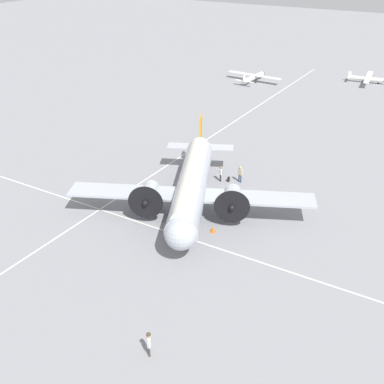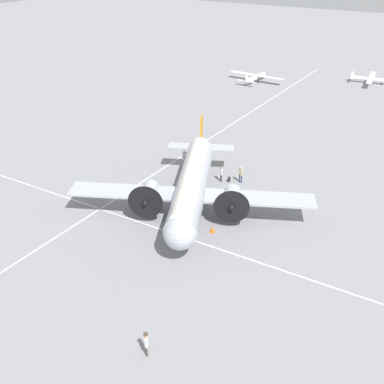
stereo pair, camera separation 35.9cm
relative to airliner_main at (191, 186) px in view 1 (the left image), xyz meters
name	(u,v)px [view 1 (the left image)]	position (x,y,z in m)	size (l,w,h in m)	color
ground_plane	(192,208)	(-0.41, -0.19, -2.62)	(300.00, 300.00, 0.00)	gray
apron_line_eastwest	(130,190)	(-0.41, -7.65, -2.62)	(120.00, 0.16, 0.01)	silver
apron_line_northsouth	(165,231)	(4.22, -0.19, -2.62)	(0.16, 120.00, 0.01)	silver
airliner_main	(191,186)	(0.00, 0.00, 0.00)	(19.13, 21.51, 6.10)	#ADB2BC
crew_foreground	(149,342)	(16.62, 6.88, -1.53)	(0.49, 0.41, 1.75)	#473D2D
passenger_boarding	(240,173)	(-7.81, 1.29, -1.50)	(0.32, 0.61, 1.84)	navy
ramp_agent	(221,172)	(-7.00, -0.59, -1.56)	(0.49, 0.40, 1.73)	#2D2D33
suitcase_near_door	(229,179)	(-7.35, 0.19, -2.37)	(0.35, 0.17, 0.56)	#232328
light_aircraft_distant	(367,79)	(-55.14, 3.59, -1.86)	(8.99, 6.72, 1.77)	white
light_aircraft_taxiing	(254,77)	(-45.57, -14.14, -1.80)	(7.68, 10.35, 1.99)	white
traffic_cone	(213,229)	(2.21, 3.48, -2.35)	(0.45, 0.45, 0.59)	orange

